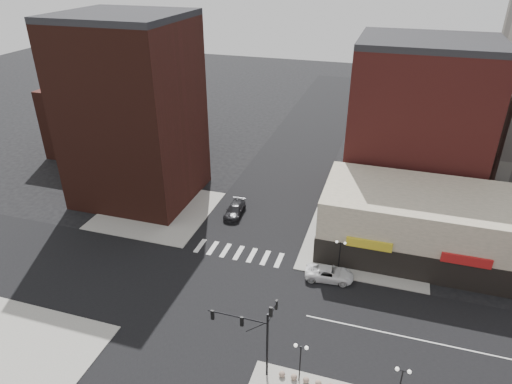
% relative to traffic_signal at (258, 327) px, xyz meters
% --- Properties ---
extents(ground, '(240.00, 240.00, 0.00)m').
position_rel_traffic_signal_xyz_m(ground, '(-7.24, 7.83, -4.96)').
color(ground, black).
rests_on(ground, ground).
extents(road_ew, '(200.00, 14.00, 0.02)m').
position_rel_traffic_signal_xyz_m(road_ew, '(-7.24, 7.83, -4.95)').
color(road_ew, black).
rests_on(road_ew, ground).
extents(road_ns, '(14.00, 200.00, 0.02)m').
position_rel_traffic_signal_xyz_m(road_ns, '(-7.24, 7.83, -4.95)').
color(road_ns, black).
rests_on(road_ns, ground).
extents(sidewalk_nw, '(15.00, 15.00, 0.12)m').
position_rel_traffic_signal_xyz_m(sidewalk_nw, '(-21.74, 22.33, -4.90)').
color(sidewalk_nw, gray).
rests_on(sidewalk_nw, ground).
extents(sidewalk_ne, '(15.00, 15.00, 0.12)m').
position_rel_traffic_signal_xyz_m(sidewalk_ne, '(7.26, 22.33, -4.90)').
color(sidewalk_ne, gray).
rests_on(sidewalk_ne, ground).
extents(sidewalk_sw, '(15.00, 15.00, 0.12)m').
position_rel_traffic_signal_xyz_m(sidewalk_sw, '(-21.74, -6.67, -4.90)').
color(sidewalk_sw, gray).
rests_on(sidewalk_sw, ground).
extents(building_nw, '(16.00, 15.00, 25.00)m').
position_rel_traffic_signal_xyz_m(building_nw, '(-26.24, 26.33, 7.54)').
color(building_nw, '#3C1A13').
rests_on(building_nw, ground).
extents(building_nw_low, '(20.00, 18.00, 12.00)m').
position_rel_traffic_signal_xyz_m(building_nw_low, '(-39.24, 41.83, 1.04)').
color(building_nw_low, '#3C1A13').
rests_on(building_nw_low, ground).
extents(building_ne_midrise, '(18.00, 15.00, 22.00)m').
position_rel_traffic_signal_xyz_m(building_ne_midrise, '(11.76, 37.33, 6.04)').
color(building_ne_midrise, maroon).
rests_on(building_ne_midrise, ground).
extents(building_ne_row, '(24.20, 12.20, 8.00)m').
position_rel_traffic_signal_xyz_m(building_ne_row, '(13.76, 22.83, -1.66)').
color(building_ne_row, beige).
rests_on(building_ne_row, ground).
extents(traffic_signal, '(5.59, 3.09, 7.77)m').
position_rel_traffic_signal_xyz_m(traffic_signal, '(0.00, 0.00, 0.00)').
color(traffic_signal, black).
rests_on(traffic_signal, ground).
extents(street_lamp_se_a, '(1.22, 0.32, 4.16)m').
position_rel_traffic_signal_xyz_m(street_lamp_se_a, '(3.76, -0.17, -1.67)').
color(street_lamp_se_a, black).
rests_on(street_lamp_se_a, sidewalk_se).
extents(street_lamp_se_b, '(1.22, 0.32, 4.16)m').
position_rel_traffic_signal_xyz_m(street_lamp_se_b, '(11.76, -0.17, -1.67)').
color(street_lamp_se_b, black).
rests_on(street_lamp_se_b, sidewalk_se).
extents(street_lamp_ne, '(1.22, 0.32, 4.16)m').
position_rel_traffic_signal_xyz_m(street_lamp_ne, '(4.76, 15.83, -1.67)').
color(street_lamp_ne, black).
rests_on(street_lamp_ne, sidewalk_ne).
extents(white_suv, '(5.61, 3.02, 1.50)m').
position_rel_traffic_signal_xyz_m(white_suv, '(3.98, 14.33, -4.21)').
color(white_suv, white).
rests_on(white_suv, ground).
extents(dark_sedan_north, '(2.47, 5.43, 1.54)m').
position_rel_traffic_signal_xyz_m(dark_sedan_north, '(-10.82, 24.47, -4.19)').
color(dark_sedan_north, black).
rests_on(dark_sedan_north, ground).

